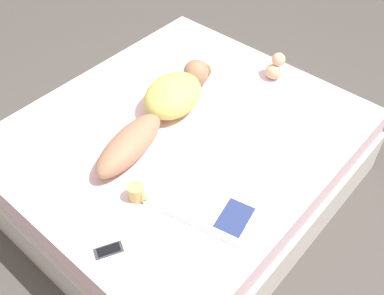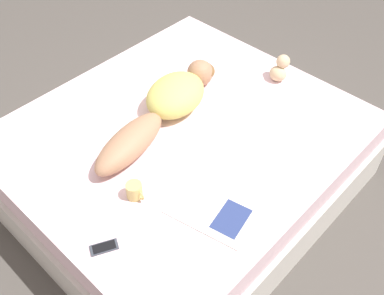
{
  "view_description": "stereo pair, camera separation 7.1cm",
  "coord_description": "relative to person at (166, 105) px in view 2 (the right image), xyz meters",
  "views": [
    {
      "loc": [
        1.43,
        -1.52,
        2.56
      ],
      "look_at": [
        0.19,
        -0.11,
        0.62
      ],
      "focal_mm": 42.0,
      "sensor_mm": 36.0,
      "label": 1
    },
    {
      "loc": [
        1.48,
        -1.47,
        2.56
      ],
      "look_at": [
        0.19,
        -0.11,
        0.62
      ],
      "focal_mm": 42.0,
      "sensor_mm": 36.0,
      "label": 2
    }
  ],
  "objects": [
    {
      "name": "ground_plane",
      "position": [
        0.16,
        -0.02,
        -0.67
      ],
      "size": [
        12.0,
        12.0,
        0.0
      ],
      "primitive_type": "plane",
      "color": "#4C4742"
    },
    {
      "name": "bed",
      "position": [
        0.16,
        -0.02,
        -0.39
      ],
      "size": [
        1.94,
        2.17,
        0.57
      ],
      "color": "beige",
      "rests_on": "ground_plane"
    },
    {
      "name": "person",
      "position": [
        0.0,
        0.0,
        0.0
      ],
      "size": [
        0.47,
        1.23,
        0.22
      ],
      "rotation": [
        0.0,
        0.0,
        0.19
      ],
      "color": "#A37556",
      "rests_on": "bed"
    },
    {
      "name": "open_magazine",
      "position": [
        0.73,
        -0.36,
        -0.09
      ],
      "size": [
        0.52,
        0.4,
        0.01
      ],
      "rotation": [
        0.0,
        0.0,
        0.21
      ],
      "color": "silver",
      "rests_on": "bed"
    },
    {
      "name": "coffee_mug",
      "position": [
        0.35,
        -0.58,
        -0.05
      ],
      "size": [
        0.13,
        0.09,
        0.1
      ],
      "color": "tan",
      "rests_on": "bed"
    },
    {
      "name": "cell_phone",
      "position": [
        0.48,
        -0.91,
        -0.09
      ],
      "size": [
        0.12,
        0.16,
        0.01
      ],
      "rotation": [
        0.0,
        0.0,
        -0.48
      ],
      "color": "#333842",
      "rests_on": "bed"
    },
    {
      "name": "plush_toy",
      "position": [
        0.29,
        0.84,
        -0.01
      ],
      "size": [
        0.12,
        0.15,
        0.18
      ],
      "color": "#D1B289",
      "rests_on": "bed"
    }
  ]
}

